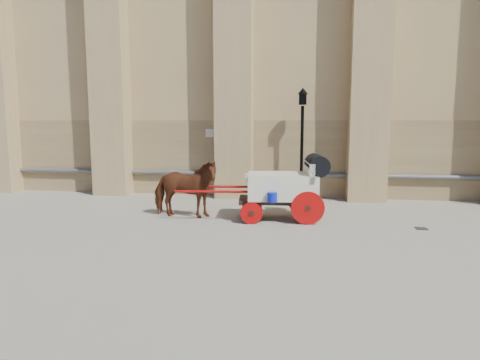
# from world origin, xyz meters

# --- Properties ---
(ground) EXTENTS (90.00, 90.00, 0.00)m
(ground) POSITION_xyz_m (0.00, 0.00, 0.00)
(ground) COLOR gray
(ground) RESTS_ON ground
(horse) EXTENTS (1.00, 2.14, 1.79)m
(horse) POSITION_xyz_m (-1.95, -0.13, 0.90)
(horse) COLOR brown
(horse) RESTS_ON ground
(carriage) EXTENTS (4.62, 1.75, 1.98)m
(carriage) POSITION_xyz_m (1.19, 0.07, 1.07)
(carriage) COLOR black
(carriage) RESTS_ON ground
(street_lamp) EXTENTS (0.39, 0.39, 4.18)m
(street_lamp) POSITION_xyz_m (1.59, 3.30, 2.23)
(street_lamp) COLOR black
(street_lamp) RESTS_ON ground
(drain_grate_near) EXTENTS (0.41, 0.41, 0.01)m
(drain_grate_near) POSITION_xyz_m (0.00, 0.01, 0.01)
(drain_grate_near) COLOR black
(drain_grate_near) RESTS_ON ground
(drain_grate_far) EXTENTS (0.32, 0.32, 0.01)m
(drain_grate_far) POSITION_xyz_m (4.94, -0.55, 0.01)
(drain_grate_far) COLOR black
(drain_grate_far) RESTS_ON ground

